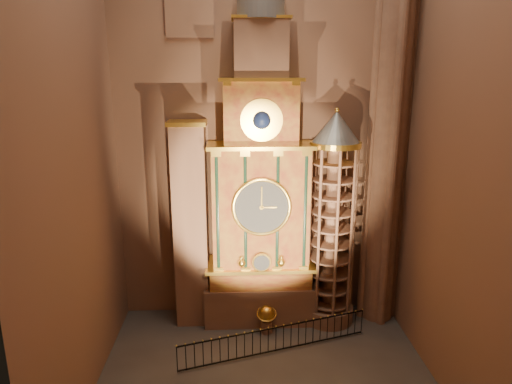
{
  "coord_description": "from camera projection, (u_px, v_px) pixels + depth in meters",
  "views": [
    {
      "loc": [
        -1.22,
        -16.25,
        12.37
      ],
      "look_at": [
        -0.3,
        3.0,
        7.29
      ],
      "focal_mm": 32.0,
      "sensor_mm": 36.0,
      "label": 1
    }
  ],
  "objects": [
    {
      "name": "floor",
      "position": [
        267.0,
        380.0,
        18.9
      ],
      "size": [
        14.0,
        14.0,
        0.0
      ],
      "primitive_type": "plane",
      "color": "#383330",
      "rests_on": "ground"
    },
    {
      "name": "wall_back",
      "position": [
        259.0,
        102.0,
        21.9
      ],
      "size": [
        22.0,
        0.0,
        22.0
      ],
      "primitive_type": "plane",
      "rotation": [
        1.57,
        0.0,
        0.0
      ],
      "color": "#885C49",
      "rests_on": "floor"
    },
    {
      "name": "wall_left",
      "position": [
        67.0,
        113.0,
        15.78
      ],
      "size": [
        0.0,
        22.0,
        22.0
      ],
      "primitive_type": "plane",
      "rotation": [
        1.57,
        0.0,
        1.57
      ],
      "color": "#885C49",
      "rests_on": "floor"
    },
    {
      "name": "wall_right",
      "position": [
        462.0,
        111.0,
        16.42
      ],
      "size": [
        0.0,
        22.0,
        22.0
      ],
      "primitive_type": "plane",
      "rotation": [
        1.57,
        0.0,
        -1.57
      ],
      "color": "#885C49",
      "rests_on": "floor"
    },
    {
      "name": "astronomical_clock",
      "position": [
        260.0,
        194.0,
        22.0
      ],
      "size": [
        5.6,
        2.41,
        16.7
      ],
      "color": "#8C634C",
      "rests_on": "floor"
    },
    {
      "name": "portrait_tower",
      "position": [
        191.0,
        225.0,
        22.25
      ],
      "size": [
        1.8,
        1.6,
        10.2
      ],
      "color": "#8C634C",
      "rests_on": "floor"
    },
    {
      "name": "stair_turret",
      "position": [
        332.0,
        222.0,
        22.26
      ],
      "size": [
        2.5,
        2.5,
        10.8
      ],
      "color": "#8C634C",
      "rests_on": "floor"
    },
    {
      "name": "gothic_pier",
      "position": [
        391.0,
        103.0,
        21.21
      ],
      "size": [
        2.04,
        2.04,
        22.0
      ],
      "color": "#8C634C",
      "rests_on": "floor"
    },
    {
      "name": "celestial_globe",
      "position": [
        267.0,
        317.0,
        22.18
      ],
      "size": [
        1.0,
        0.95,
        1.42
      ],
      "color": "#8C634C",
      "rests_on": "floor"
    },
    {
      "name": "iron_railing",
      "position": [
        276.0,
        339.0,
        20.61
      ],
      "size": [
        8.6,
        2.66,
        1.23
      ],
      "color": "black",
      "rests_on": "floor"
    }
  ]
}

